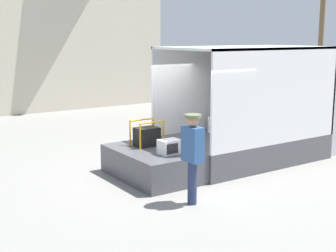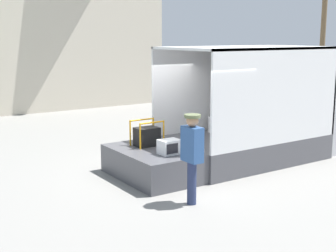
% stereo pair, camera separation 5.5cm
% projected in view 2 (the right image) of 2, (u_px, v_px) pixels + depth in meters
% --- Properties ---
extents(ground_plane, '(160.00, 160.00, 0.00)m').
position_uv_depth(ground_plane, '(179.00, 172.00, 11.23)').
color(ground_plane, gray).
extents(box_truck, '(6.12, 2.43, 2.95)m').
position_uv_depth(box_truck, '(288.00, 118.00, 13.08)').
color(box_truck, '#B2B2B7').
rests_on(box_truck, ground).
extents(tailgate_deck, '(1.49, 2.31, 0.66)m').
position_uv_depth(tailgate_deck, '(152.00, 163.00, 10.76)').
color(tailgate_deck, '#4C4C51').
rests_on(tailgate_deck, ground).
extents(microwave, '(0.45, 0.36, 0.32)m').
position_uv_depth(microwave, '(169.00, 147.00, 10.27)').
color(microwave, white).
rests_on(microwave, tailgate_deck).
extents(portable_generator, '(0.68, 0.50, 0.61)m').
position_uv_depth(portable_generator, '(148.00, 136.00, 11.05)').
color(portable_generator, black).
rests_on(portable_generator, tailgate_deck).
extents(worker_person, '(0.32, 0.44, 1.77)m').
position_uv_depth(worker_person, '(192.00, 149.00, 8.89)').
color(worker_person, navy).
rests_on(worker_person, ground).
extents(house_backdrop, '(8.70, 6.67, 9.63)m').
position_uv_depth(house_backdrop, '(54.00, 0.00, 22.61)').
color(house_backdrop, beige).
rests_on(house_backdrop, ground).
extents(utility_pole, '(1.80, 0.28, 9.33)m').
position_uv_depth(utility_pole, '(325.00, 5.00, 24.88)').
color(utility_pole, brown).
rests_on(utility_pole, ground).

